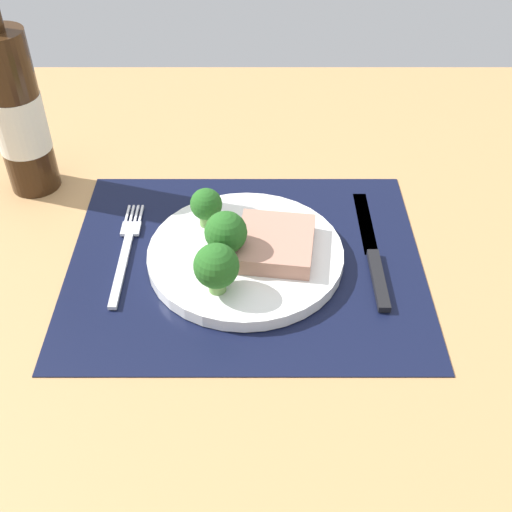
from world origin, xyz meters
TOP-DOWN VIEW (x-y plane):
  - ground_plane at (0.00, 0.00)cm, footprint 140.00×110.00cm
  - placemat at (0.00, 0.00)cm, footprint 43.12×35.49cm
  - plate at (0.00, 0.00)cm, footprint 23.81×23.81cm
  - steak at (3.58, -0.47)cm, footprint 10.25×10.97cm
  - broccoli_center at (-3.05, -6.85)cm, footprint 5.09×5.09cm
  - broccoli_near_fork at (-4.89, 5.08)cm, footprint 4.01×4.01cm
  - broccoli_near_steak at (-2.19, -1.64)cm, footprint 4.98×4.98cm
  - fork at (-14.92, 1.42)cm, footprint 2.40×19.20cm
  - knife at (15.69, 0.53)cm, footprint 1.80×23.00cm
  - wine_bottle at (-29.92, 16.44)cm, footprint 6.88×6.88cm

SIDE VIEW (x-z plane):
  - ground_plane at x=0.00cm, z-range -3.00..0.00cm
  - placemat at x=0.00cm, z-range 0.00..0.30cm
  - fork at x=-14.92cm, z-range 0.30..0.80cm
  - knife at x=15.69cm, z-range 0.20..1.00cm
  - plate at x=0.00cm, z-range 0.30..1.90cm
  - steak at x=3.58cm, z-range 1.90..4.06cm
  - broccoli_near_fork at x=-4.89cm, z-range 2.30..7.45cm
  - broccoli_center at x=-3.05cm, z-range 2.32..8.49cm
  - broccoli_near_steak at x=-2.19cm, z-range 2.57..9.18cm
  - wine_bottle at x=-29.92cm, z-range -4.41..27.46cm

